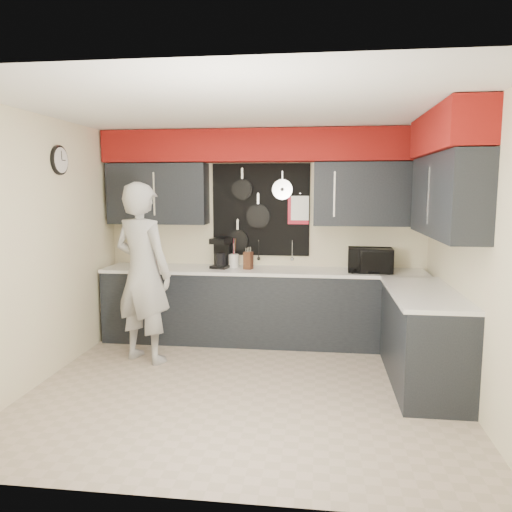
# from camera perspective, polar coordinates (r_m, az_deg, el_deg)

# --- Properties ---
(ground) EXTENTS (4.00, 4.00, 0.00)m
(ground) POSITION_cam_1_polar(r_m,az_deg,el_deg) (4.93, -1.29, -14.83)
(ground) COLOR tan
(ground) RESTS_ON ground
(back_wall_assembly) EXTENTS (4.00, 0.36, 2.60)m
(back_wall_assembly) POSITION_cam_1_polar(r_m,az_deg,el_deg) (6.14, 0.98, 8.83)
(back_wall_assembly) COLOR beige
(back_wall_assembly) RESTS_ON ground
(right_wall_assembly) EXTENTS (0.36, 3.50, 2.60)m
(right_wall_assembly) POSITION_cam_1_polar(r_m,az_deg,el_deg) (4.91, 21.27, 7.80)
(right_wall_assembly) COLOR beige
(right_wall_assembly) RESTS_ON ground
(left_wall_assembly) EXTENTS (0.05, 3.50, 2.60)m
(left_wall_assembly) POSITION_cam_1_polar(r_m,az_deg,el_deg) (5.28, -23.24, 1.04)
(left_wall_assembly) COLOR beige
(left_wall_assembly) RESTS_ON ground
(base_cabinets) EXTENTS (3.95, 2.20, 0.92)m
(base_cabinets) POSITION_cam_1_polar(r_m,az_deg,el_deg) (5.82, 5.18, -6.58)
(base_cabinets) COLOR black
(base_cabinets) RESTS_ON ground
(microwave) EXTENTS (0.52, 0.37, 0.28)m
(microwave) POSITION_cam_1_polar(r_m,az_deg,el_deg) (5.97, 12.90, -0.46)
(microwave) COLOR black
(microwave) RESTS_ON base_cabinets
(knife_block) EXTENTS (0.12, 0.12, 0.21)m
(knife_block) POSITION_cam_1_polar(r_m,az_deg,el_deg) (6.04, -0.89, -0.52)
(knife_block) COLOR #3E1B13
(knife_block) RESTS_ON base_cabinets
(utensil_crock) EXTENTS (0.13, 0.13, 0.17)m
(utensil_crock) POSITION_cam_1_polar(r_m,az_deg,el_deg) (6.19, -2.57, -0.54)
(utensil_crock) COLOR silver
(utensil_crock) RESTS_ON base_cabinets
(coffee_maker) EXTENTS (0.25, 0.29, 0.37)m
(coffee_maker) POSITION_cam_1_polar(r_m,az_deg,el_deg) (6.17, -3.97, 0.43)
(coffee_maker) COLOR black
(coffee_maker) RESTS_ON base_cabinets
(person) EXTENTS (0.84, 0.70, 1.96)m
(person) POSITION_cam_1_polar(r_m,az_deg,el_deg) (5.56, -12.80, -1.91)
(person) COLOR #A2A2A0
(person) RESTS_ON ground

